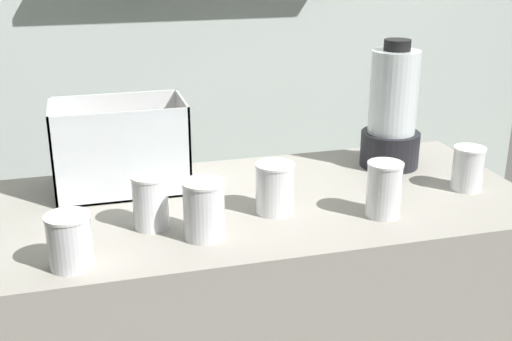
{
  "coord_description": "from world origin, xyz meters",
  "views": [
    {
      "loc": [
        -0.4,
        -1.47,
        1.54
      ],
      "look_at": [
        0.0,
        0.0,
        0.98
      ],
      "focal_mm": 45.84,
      "sensor_mm": 36.0,
      "label": 1
    }
  ],
  "objects_px": {
    "carrot_display_bin": "(121,162)",
    "juice_cup_beet_right": "(275,191)",
    "juice_cup_mango_far_left": "(70,245)",
    "juice_cup_orange_left": "(151,203)",
    "juice_cup_pomegranate_rightmost": "(468,170)",
    "blender_pitcher": "(392,115)",
    "juice_cup_beet_middle": "(204,213)",
    "juice_cup_pomegranate_far_right": "(384,192)"
  },
  "relations": [
    {
      "from": "carrot_display_bin",
      "to": "juice_cup_beet_right",
      "type": "height_order",
      "value": "carrot_display_bin"
    },
    {
      "from": "juice_cup_beet_middle",
      "to": "juice_cup_beet_right",
      "type": "distance_m",
      "value": 0.21
    },
    {
      "from": "blender_pitcher",
      "to": "juice_cup_pomegranate_rightmost",
      "type": "bearing_deg",
      "value": -63.15
    },
    {
      "from": "blender_pitcher",
      "to": "juice_cup_pomegranate_rightmost",
      "type": "relative_size",
      "value": 3.15
    },
    {
      "from": "juice_cup_pomegranate_far_right",
      "to": "juice_cup_pomegranate_rightmost",
      "type": "distance_m",
      "value": 0.3
    },
    {
      "from": "juice_cup_beet_middle",
      "to": "juice_cup_beet_right",
      "type": "bearing_deg",
      "value": 25.52
    },
    {
      "from": "juice_cup_orange_left",
      "to": "juice_cup_pomegranate_far_right",
      "type": "relative_size",
      "value": 0.94
    },
    {
      "from": "juice_cup_mango_far_left",
      "to": "juice_cup_beet_right",
      "type": "distance_m",
      "value": 0.5
    },
    {
      "from": "juice_cup_pomegranate_far_right",
      "to": "juice_cup_pomegranate_rightmost",
      "type": "height_order",
      "value": "juice_cup_pomegranate_far_right"
    },
    {
      "from": "blender_pitcher",
      "to": "juice_cup_orange_left",
      "type": "xyz_separation_m",
      "value": [
        -0.71,
        -0.24,
        -0.09
      ]
    },
    {
      "from": "blender_pitcher",
      "to": "juice_cup_orange_left",
      "type": "bearing_deg",
      "value": -161.3
    },
    {
      "from": "juice_cup_pomegranate_far_right",
      "to": "carrot_display_bin",
      "type": "bearing_deg",
      "value": 149.69
    },
    {
      "from": "blender_pitcher",
      "to": "juice_cup_pomegranate_rightmost",
      "type": "distance_m",
      "value": 0.27
    },
    {
      "from": "juice_cup_pomegranate_rightmost",
      "to": "juice_cup_mango_far_left",
      "type": "bearing_deg",
      "value": -170.79
    },
    {
      "from": "juice_cup_beet_middle",
      "to": "juice_cup_beet_right",
      "type": "height_order",
      "value": "juice_cup_beet_middle"
    },
    {
      "from": "juice_cup_pomegranate_rightmost",
      "to": "juice_cup_pomegranate_far_right",
      "type": "bearing_deg",
      "value": -161.17
    },
    {
      "from": "carrot_display_bin",
      "to": "juice_cup_pomegranate_far_right",
      "type": "height_order",
      "value": "carrot_display_bin"
    },
    {
      "from": "blender_pitcher",
      "to": "juice_cup_pomegranate_rightmost",
      "type": "xyz_separation_m",
      "value": [
        0.11,
        -0.22,
        -0.1
      ]
    },
    {
      "from": "blender_pitcher",
      "to": "carrot_display_bin",
      "type": "bearing_deg",
      "value": 178.5
    },
    {
      "from": "juice_cup_mango_far_left",
      "to": "blender_pitcher",
      "type": "bearing_deg",
      "value": 23.43
    },
    {
      "from": "blender_pitcher",
      "to": "juice_cup_beet_middle",
      "type": "relative_size",
      "value": 2.75
    },
    {
      "from": "carrot_display_bin",
      "to": "juice_cup_mango_far_left",
      "type": "height_order",
      "value": "carrot_display_bin"
    },
    {
      "from": "juice_cup_mango_far_left",
      "to": "juice_cup_beet_right",
      "type": "bearing_deg",
      "value": 17.81
    },
    {
      "from": "juice_cup_mango_far_left",
      "to": "juice_cup_pomegranate_rightmost",
      "type": "height_order",
      "value": "juice_cup_pomegranate_rightmost"
    },
    {
      "from": "juice_cup_orange_left",
      "to": "juice_cup_beet_right",
      "type": "bearing_deg",
      "value": 1.43
    },
    {
      "from": "juice_cup_orange_left",
      "to": "juice_cup_beet_middle",
      "type": "relative_size",
      "value": 0.95
    },
    {
      "from": "carrot_display_bin",
      "to": "juice_cup_orange_left",
      "type": "bearing_deg",
      "value": -80.31
    },
    {
      "from": "juice_cup_mango_far_left",
      "to": "juice_cup_beet_right",
      "type": "xyz_separation_m",
      "value": [
        0.48,
        0.15,
        0.01
      ]
    },
    {
      "from": "juice_cup_orange_left",
      "to": "juice_cup_pomegranate_far_right",
      "type": "height_order",
      "value": "juice_cup_pomegranate_far_right"
    },
    {
      "from": "juice_cup_beet_right",
      "to": "juice_cup_pomegranate_far_right",
      "type": "height_order",
      "value": "juice_cup_pomegranate_far_right"
    },
    {
      "from": "carrot_display_bin",
      "to": "juice_cup_beet_right",
      "type": "distance_m",
      "value": 0.43
    },
    {
      "from": "carrot_display_bin",
      "to": "juice_cup_pomegranate_rightmost",
      "type": "distance_m",
      "value": 0.91
    },
    {
      "from": "juice_cup_beet_middle",
      "to": "juice_cup_orange_left",
      "type": "bearing_deg",
      "value": 142.08
    },
    {
      "from": "blender_pitcher",
      "to": "juice_cup_pomegranate_far_right",
      "type": "bearing_deg",
      "value": -118.42
    },
    {
      "from": "carrot_display_bin",
      "to": "juice_cup_mango_far_left",
      "type": "xyz_separation_m",
      "value": [
        -0.13,
        -0.41,
        -0.02
      ]
    },
    {
      "from": "juice_cup_beet_middle",
      "to": "juice_cup_pomegranate_far_right",
      "type": "bearing_deg",
      "value": 0.4
    },
    {
      "from": "juice_cup_mango_far_left",
      "to": "juice_cup_beet_middle",
      "type": "xyz_separation_m",
      "value": [
        0.29,
        0.06,
        0.01
      ]
    },
    {
      "from": "juice_cup_orange_left",
      "to": "juice_cup_beet_right",
      "type": "height_order",
      "value": "juice_cup_orange_left"
    },
    {
      "from": "juice_cup_beet_right",
      "to": "juice_cup_pomegranate_far_right",
      "type": "bearing_deg",
      "value": -19.83
    },
    {
      "from": "juice_cup_orange_left",
      "to": "juice_cup_pomegranate_rightmost",
      "type": "relative_size",
      "value": 1.09
    },
    {
      "from": "juice_cup_beet_right",
      "to": "juice_cup_pomegranate_far_right",
      "type": "relative_size",
      "value": 0.93
    },
    {
      "from": "blender_pitcher",
      "to": "juice_cup_beet_middle",
      "type": "xyz_separation_m",
      "value": [
        -0.61,
        -0.32,
        -0.09
      ]
    }
  ]
}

